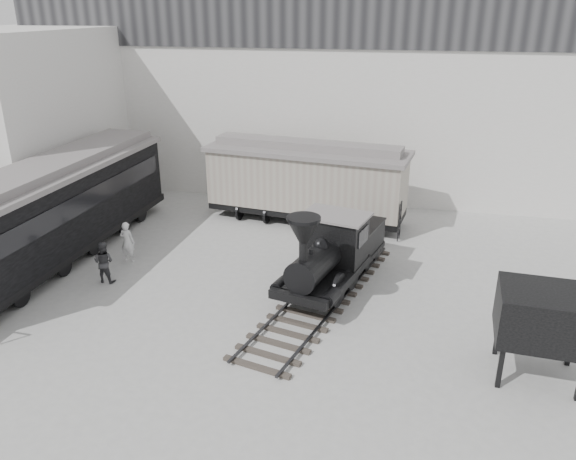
% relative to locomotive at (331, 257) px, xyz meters
% --- Properties ---
extents(ground, '(90.00, 90.00, 0.00)m').
position_rel_locomotive_xyz_m(ground, '(-2.11, -3.73, -1.33)').
color(ground, '#9E9E9B').
extents(north_wall, '(34.00, 2.51, 11.00)m').
position_rel_locomotive_xyz_m(north_wall, '(-2.11, 11.25, 4.22)').
color(north_wall, silver).
rests_on(north_wall, ground).
extents(west_pavilion, '(7.00, 12.11, 9.00)m').
position_rel_locomotive_xyz_m(west_pavilion, '(-16.61, 6.23, 3.16)').
color(west_pavilion, silver).
rests_on(west_pavilion, ground).
extents(locomotive, '(4.59, 10.47, 3.61)m').
position_rel_locomotive_xyz_m(locomotive, '(0.00, 0.00, 0.00)').
color(locomotive, '#403A33').
rests_on(locomotive, ground).
extents(boxcar, '(10.12, 4.33, 4.02)m').
position_rel_locomotive_xyz_m(boxcar, '(-2.27, 7.06, 0.77)').
color(boxcar, black).
rests_on(boxcar, ground).
extents(passenger_coach, '(3.55, 14.60, 3.88)m').
position_rel_locomotive_xyz_m(passenger_coach, '(-11.52, 0.45, 0.81)').
color(passenger_coach, black).
rests_on(passenger_coach, ground).
extents(visitor_a, '(0.67, 0.46, 1.75)m').
position_rel_locomotive_xyz_m(visitor_a, '(-8.59, 0.64, -0.46)').
color(visitor_a, silver).
rests_on(visitor_a, ground).
extents(visitor_b, '(0.81, 0.63, 1.65)m').
position_rel_locomotive_xyz_m(visitor_b, '(-8.59, -1.27, -0.51)').
color(visitor_b, '#333335').
rests_on(visitor_b, ground).
extents(coal_hopper, '(2.63, 2.20, 2.72)m').
position_rel_locomotive_xyz_m(coal_hopper, '(6.57, -4.03, 0.44)').
color(coal_hopper, black).
rests_on(coal_hopper, ground).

